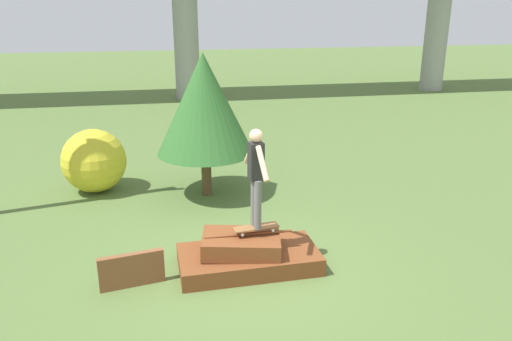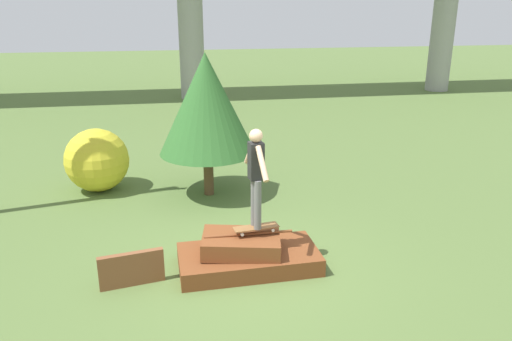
% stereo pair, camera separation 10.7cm
% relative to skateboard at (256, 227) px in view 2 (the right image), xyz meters
% --- Properties ---
extents(ground_plane, '(80.00, 80.00, 0.00)m').
position_rel_skateboard_xyz_m(ground_plane, '(-0.13, -0.03, -0.70)').
color(ground_plane, '#567038').
extents(scrap_pile, '(2.33, 1.20, 0.63)m').
position_rel_skateboard_xyz_m(scrap_pile, '(-0.16, -0.03, -0.47)').
color(scrap_pile, brown).
rests_on(scrap_pile, ground_plane).
extents(scrap_plank_loose, '(1.00, 0.28, 0.55)m').
position_rel_skateboard_xyz_m(scrap_plank_loose, '(-2.00, -0.25, -0.43)').
color(scrap_plank_loose, brown).
rests_on(scrap_plank_loose, ground_plane).
extents(skateboard, '(0.77, 0.32, 0.09)m').
position_rel_skateboard_xyz_m(skateboard, '(0.00, 0.00, 0.00)').
color(skateboard, brown).
rests_on(skateboard, scrap_pile).
extents(skater, '(0.25, 1.07, 1.64)m').
position_rel_skateboard_xyz_m(skater, '(0.00, 0.00, 0.96)').
color(skater, slate).
rests_on(skater, skateboard).
extents(tree_behind_left, '(2.14, 2.14, 3.21)m').
position_rel_skateboard_xyz_m(tree_behind_left, '(-0.48, 3.44, 1.39)').
color(tree_behind_left, brown).
rests_on(tree_behind_left, ground_plane).
extents(bush_yellow_flowering, '(1.46, 1.46, 1.46)m').
position_rel_skateboard_xyz_m(bush_yellow_flowering, '(-3.00, 4.15, 0.03)').
color(bush_yellow_flowering, gold).
rests_on(bush_yellow_flowering, ground_plane).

